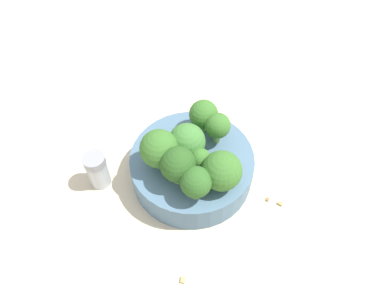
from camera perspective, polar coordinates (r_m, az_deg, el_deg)
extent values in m
plane|color=beige|center=(0.62, 0.00, -4.81)|extent=(3.00, 3.00, 0.00)
cylinder|color=slate|center=(0.60, 0.00, -3.50)|extent=(0.19, 0.19, 0.05)
cylinder|color=#8EB770|center=(0.55, 1.22, -3.31)|extent=(0.03, 0.03, 0.02)
sphere|color=#386B28|center=(0.54, 1.25, -2.35)|extent=(0.03, 0.03, 0.03)
cylinder|color=#7A9E5B|center=(0.58, 3.81, 1.42)|extent=(0.01, 0.01, 0.03)
sphere|color=#386B28|center=(0.57, 3.93, 2.82)|extent=(0.04, 0.04, 0.04)
cylinder|color=#8EB770|center=(0.54, 4.42, -5.35)|extent=(0.02, 0.02, 0.02)
sphere|color=#386B28|center=(0.52, 4.56, -4.09)|extent=(0.06, 0.06, 0.06)
cylinder|color=#84AD66|center=(0.53, 1.00, -7.03)|extent=(0.02, 0.02, 0.03)
sphere|color=#2D5B23|center=(0.51, 1.04, -5.79)|extent=(0.04, 0.04, 0.04)
cylinder|color=#7A9E5B|center=(0.56, -4.85, -2.27)|extent=(0.02, 0.02, 0.03)
sphere|color=#386B28|center=(0.54, -5.03, -0.71)|extent=(0.06, 0.06, 0.06)
cylinder|color=#7A9E5B|center=(0.54, -2.10, -4.62)|extent=(0.02, 0.02, 0.03)
sphere|color=#28511E|center=(0.52, -2.18, -3.11)|extent=(0.05, 0.05, 0.05)
cylinder|color=#8EB770|center=(0.57, -0.76, -0.92)|extent=(0.02, 0.02, 0.02)
sphere|color=#3D7533|center=(0.55, -0.78, 0.38)|extent=(0.06, 0.06, 0.06)
cylinder|color=#84AD66|center=(0.60, 1.72, 3.10)|extent=(0.02, 0.02, 0.03)
sphere|color=#386B28|center=(0.58, 1.78, 4.56)|extent=(0.05, 0.05, 0.05)
cylinder|color=#B2B7BC|center=(0.60, -14.09, -4.44)|extent=(0.03, 0.03, 0.05)
cylinder|color=gray|center=(0.58, -14.72, -2.63)|extent=(0.03, 0.03, 0.01)
cube|color=#AD7F4C|center=(0.69, -0.92, 4.15)|extent=(0.01, 0.01, 0.01)
cube|color=tan|center=(0.60, 13.33, -8.75)|extent=(0.01, 0.01, 0.01)
cube|color=olive|center=(0.67, 6.45, 2.35)|extent=(0.01, 0.01, 0.01)
cube|color=olive|center=(0.60, 11.46, -8.20)|extent=(0.01, 0.01, 0.01)
cube|color=tan|center=(0.54, -1.41, -19.94)|extent=(0.01, 0.01, 0.01)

